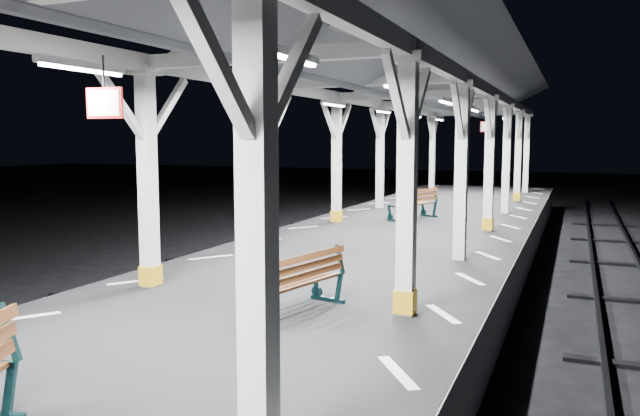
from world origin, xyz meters
The scene contains 6 objects.
platform centered at (0.00, 0.00, 0.50)m, with size 6.00×50.00×1.00m, color black.
hazard_stripes_left centered at (-2.45, 0.00, 1.00)m, with size 1.00×48.00×0.01m, color silver.
hazard_stripes_right centered at (2.45, 0.00, 1.00)m, with size 1.00×48.00×0.01m, color silver.
canopy centered at (0.00, -0.02, 4.56)m, with size 5.40×49.00×4.65m.
bench_mid centered at (0.74, 1.50, 1.44)m, with size 0.90×1.62×0.83m.
bench_far centered at (-0.18, 11.52, 1.47)m, with size 1.16×1.72×0.88m.
Camera 1 is at (3.97, -5.68, 3.25)m, focal length 35.00 mm.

